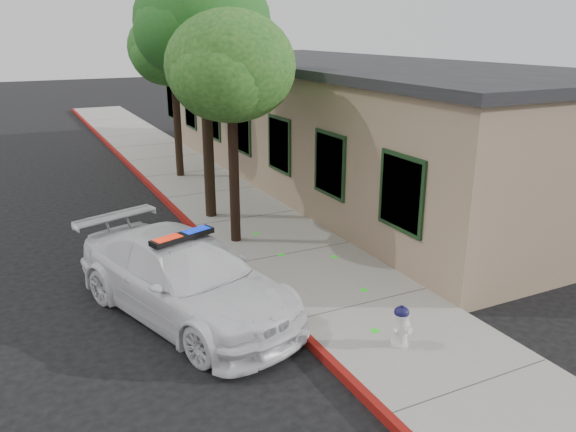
% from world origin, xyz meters
% --- Properties ---
extents(ground, '(120.00, 120.00, 0.00)m').
position_xyz_m(ground, '(0.00, 0.00, 0.00)').
color(ground, black).
rests_on(ground, ground).
extents(sidewalk, '(3.20, 60.00, 0.15)m').
position_xyz_m(sidewalk, '(1.60, 3.00, 0.07)').
color(sidewalk, gray).
rests_on(sidewalk, ground).
extents(red_curb, '(0.14, 60.00, 0.16)m').
position_xyz_m(red_curb, '(0.06, 3.00, 0.08)').
color(red_curb, maroon).
rests_on(red_curb, ground).
extents(clapboard_building, '(7.30, 20.89, 4.24)m').
position_xyz_m(clapboard_building, '(6.69, 9.00, 2.13)').
color(clapboard_building, '#927B5F').
rests_on(clapboard_building, ground).
extents(police_car, '(3.78, 5.73, 1.66)m').
position_xyz_m(police_car, '(-1.51, 1.39, 0.77)').
color(police_car, white).
rests_on(police_car, ground).
extents(fire_hydrant, '(0.42, 0.36, 0.73)m').
position_xyz_m(fire_hydrant, '(1.34, -1.56, 0.51)').
color(fire_hydrant, silver).
rests_on(fire_hydrant, sidewalk).
extents(street_tree_near, '(3.10, 3.07, 5.60)m').
position_xyz_m(street_tree_near, '(0.71, 4.41, 4.32)').
color(street_tree_near, black).
rests_on(street_tree_near, sidewalk).
extents(street_tree_mid, '(3.76, 3.57, 6.82)m').
position_xyz_m(street_tree_mid, '(0.82, 6.67, 5.29)').
color(street_tree_mid, black).
rests_on(street_tree_mid, sidewalk).
extents(street_tree_far, '(3.22, 3.09, 5.82)m').
position_xyz_m(street_tree_far, '(1.40, 11.64, 4.53)').
color(street_tree_far, black).
rests_on(street_tree_far, sidewalk).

